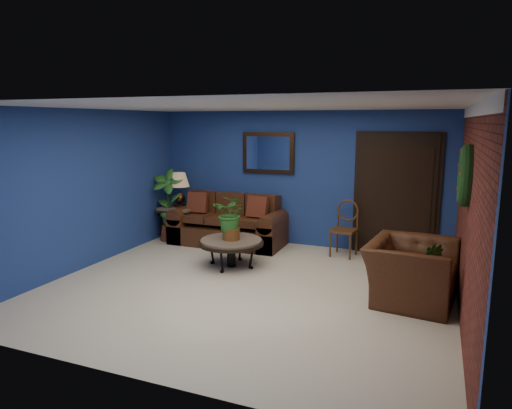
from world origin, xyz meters
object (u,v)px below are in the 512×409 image
at_px(coffee_table, 231,243).
at_px(table_lamp, 179,185).
at_px(end_table, 180,214).
at_px(armchair, 411,272).
at_px(side_chair, 345,224).
at_px(sofa, 229,227).

xyz_separation_m(coffee_table, table_lamp, (-1.69, 1.25, 0.68)).
relative_size(end_table, table_lamp, 1.10).
bearing_deg(coffee_table, armchair, -8.79).
distance_m(coffee_table, armchair, 2.80).
bearing_deg(side_chair, table_lamp, -170.96).
xyz_separation_m(coffee_table, end_table, (-1.69, 1.25, 0.11)).
height_order(sofa, end_table, sofa).
bearing_deg(table_lamp, armchair, -20.61).
bearing_deg(coffee_table, side_chair, 39.90).
bearing_deg(sofa, table_lamp, -178.35).
distance_m(table_lamp, side_chair, 3.30).
bearing_deg(sofa, side_chair, 1.05).
bearing_deg(coffee_table, end_table, 143.54).
xyz_separation_m(sofa, table_lamp, (-1.06, -0.03, 0.75)).
distance_m(sofa, side_chair, 2.22).
height_order(end_table, side_chair, side_chair).
bearing_deg(coffee_table, sofa, 116.29).
height_order(table_lamp, side_chair, table_lamp).
relative_size(coffee_table, side_chair, 1.08).
xyz_separation_m(end_table, armchair, (4.45, -1.67, -0.11)).
height_order(coffee_table, armchair, armchair).
bearing_deg(end_table, coffee_table, -36.46).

